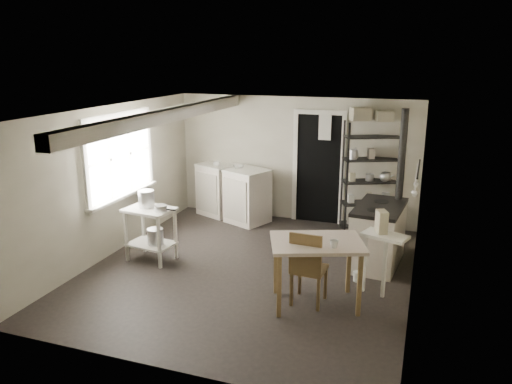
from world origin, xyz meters
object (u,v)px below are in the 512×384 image
(work_table, at_px, (316,276))
(shelf_rack, at_px, (370,179))
(prep_table, at_px, (151,235))
(chair, at_px, (309,267))
(flour_sack, at_px, (363,223))
(stove, at_px, (378,236))
(base_cabinets, at_px, (233,194))
(stockpot, at_px, (146,199))

(work_table, bearing_deg, shelf_rack, 84.77)
(prep_table, distance_m, chair, 2.64)
(work_table, height_order, flour_sack, work_table)
(prep_table, xyz_separation_m, stove, (3.26, 0.97, 0.04))
(shelf_rack, height_order, stove, shelf_rack)
(prep_table, height_order, stove, stove)
(base_cabinets, bearing_deg, flour_sack, 17.64)
(prep_table, bearing_deg, work_table, -11.91)
(prep_table, bearing_deg, shelf_rack, 39.31)
(chair, relative_size, flour_sack, 1.99)
(shelf_rack, bearing_deg, base_cabinets, 158.57)
(stove, xyz_separation_m, chair, (-0.68, -1.52, 0.04))
(prep_table, bearing_deg, stove, 16.53)
(work_table, xyz_separation_m, chair, (-0.09, 0.01, 0.10))
(stockpot, relative_size, base_cabinets, 0.17)
(prep_table, distance_m, shelf_rack, 3.83)
(shelf_rack, xyz_separation_m, flour_sack, (-0.03, -0.34, -0.71))
(stockpot, relative_size, work_table, 0.24)
(base_cabinets, xyz_separation_m, shelf_rack, (2.52, 0.10, 0.49))
(stove, distance_m, work_table, 1.64)
(work_table, distance_m, chair, 0.14)
(stove, distance_m, flour_sack, 1.16)
(prep_table, height_order, chair, chair)
(shelf_rack, bearing_deg, stove, -100.97)
(base_cabinets, height_order, chair, chair)
(chair, bearing_deg, shelf_rack, 86.29)
(base_cabinets, height_order, work_table, base_cabinets)
(stove, relative_size, chair, 1.18)
(work_table, xyz_separation_m, flour_sack, (0.25, 2.62, -0.14))
(base_cabinets, height_order, stove, base_cabinets)
(base_cabinets, bearing_deg, work_table, -28.68)
(base_cabinets, relative_size, shelf_rack, 0.78)
(chair, bearing_deg, stove, 69.00)
(stove, bearing_deg, prep_table, -157.81)
(stockpot, distance_m, stove, 3.49)
(stove, height_order, flour_sack, stove)
(base_cabinets, bearing_deg, prep_table, -77.07)
(stockpot, distance_m, base_cabinets, 2.34)
(stove, relative_size, flour_sack, 2.34)
(prep_table, relative_size, stockpot, 3.14)
(shelf_rack, height_order, chair, shelf_rack)
(shelf_rack, distance_m, chair, 3.01)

